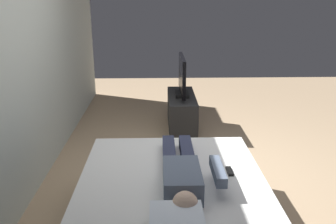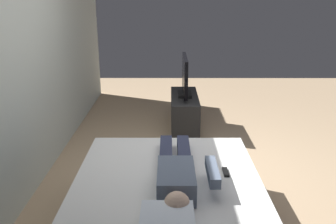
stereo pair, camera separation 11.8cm
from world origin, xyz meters
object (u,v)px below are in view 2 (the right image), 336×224
(bed, at_px, (168,214))
(person, at_px, (178,173))
(remote, at_px, (226,172))
(tv_stand, at_px, (184,112))
(tv, at_px, (185,77))

(bed, height_order, person, person)
(remote, bearing_deg, person, 110.47)
(person, height_order, tv_stand, person)
(person, xyz_separation_m, tv_stand, (2.65, -0.17, -0.37))
(bed, relative_size, person, 1.56)
(tv_stand, bearing_deg, tv, -90.00)
(bed, distance_m, tv, 2.74)
(remote, xyz_separation_m, tv_stand, (2.50, 0.24, -0.30))
(bed, xyz_separation_m, tv, (2.68, -0.25, 0.52))
(person, bearing_deg, remote, -69.53)
(person, xyz_separation_m, tv, (2.65, -0.17, 0.16))
(remote, relative_size, tv_stand, 0.14)
(person, xyz_separation_m, remote, (0.15, -0.40, -0.07))
(remote, distance_m, tv_stand, 2.53)
(person, bearing_deg, bed, 109.93)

